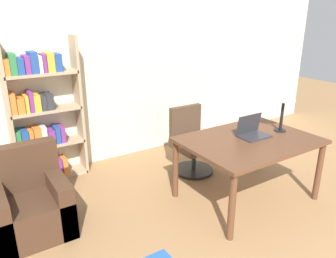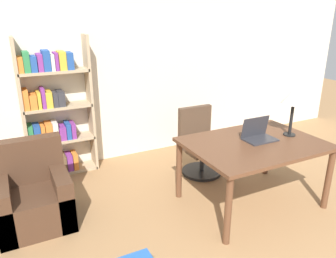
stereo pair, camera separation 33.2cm
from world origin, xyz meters
The scene contains 7 objects.
wall_back centered at (0.00, 4.53, 1.35)m, with size 8.00×0.06×2.70m.
desk centered at (0.48, 2.54, 0.68)m, with size 1.51×1.09×0.77m.
laptop centered at (0.57, 2.59, 0.82)m, with size 0.36×0.24×0.25m.
table_lamp centered at (0.99, 2.53, 1.22)m, with size 0.28×0.28×0.56m.
office_chair centered at (0.37, 3.50, 0.41)m, with size 0.55×0.55×0.91m.
armchair centered at (-1.83, 3.25, 0.29)m, with size 0.73×0.67×0.89m.
bookshelf centered at (-1.41, 4.34, 0.85)m, with size 0.91×0.28×1.88m.
Camera 1 is at (-2.21, 0.10, 2.13)m, focal length 35.00 mm.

